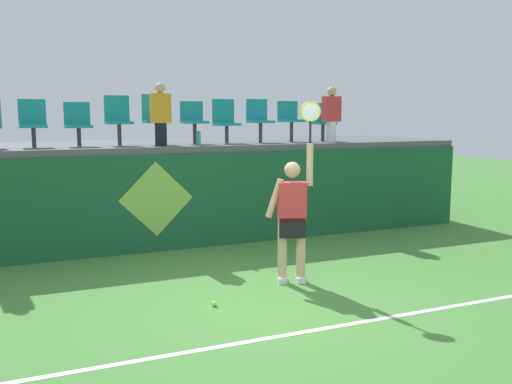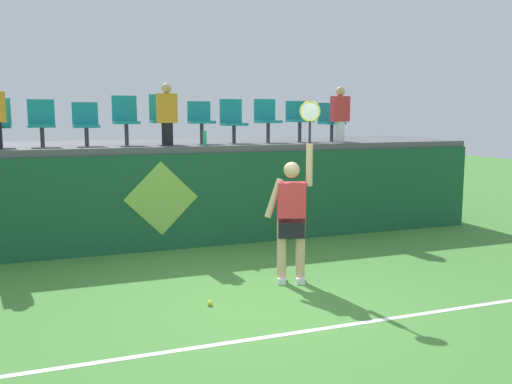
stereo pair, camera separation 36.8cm
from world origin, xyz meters
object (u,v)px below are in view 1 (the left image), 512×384
at_px(water_bottle, 199,138).
at_px(stadium_chair_2, 78,122).
at_px(stadium_chair_6, 225,120).
at_px(stadium_chair_5, 193,119).
at_px(tennis_player, 292,215).
at_px(stadium_chair_8, 290,118).
at_px(stadium_chair_3, 118,118).
at_px(stadium_chair_7, 259,118).
at_px(spectator_0, 161,114).
at_px(stadium_chair_4, 155,117).
at_px(stadium_chair_1, 33,121).
at_px(stadium_chair_9, 321,120).
at_px(spectator_1, 331,113).
at_px(tennis_ball, 214,304).

distance_m(water_bottle, stadium_chair_2, 2.09).
bearing_deg(stadium_chair_6, stadium_chair_5, -179.01).
relative_size(tennis_player, stadium_chair_8, 3.08).
xyz_separation_m(stadium_chair_3, stadium_chair_8, (3.40, -0.01, -0.02)).
distance_m(stadium_chair_6, stadium_chair_7, 0.70).
bearing_deg(stadium_chair_7, stadium_chair_3, 179.91).
height_order(tennis_player, stadium_chair_5, stadium_chair_5).
xyz_separation_m(stadium_chair_6, spectator_0, (-1.35, -0.40, 0.11)).
distance_m(stadium_chair_3, stadium_chair_4, 0.67).
relative_size(stadium_chair_1, stadium_chair_9, 1.03).
height_order(water_bottle, stadium_chair_3, stadium_chair_3).
relative_size(stadium_chair_3, spectator_1, 0.81).
distance_m(stadium_chair_4, spectator_0, 0.41).
relative_size(stadium_chair_4, spectator_0, 0.84).
height_order(stadium_chair_1, stadium_chair_9, stadium_chair_1).
bearing_deg(stadium_chair_7, stadium_chair_5, -179.75).
xyz_separation_m(stadium_chair_1, stadium_chair_5, (2.79, -0.01, 0.02)).
relative_size(tennis_player, stadium_chair_9, 3.22).
distance_m(water_bottle, stadium_chair_5, 0.74).
distance_m(stadium_chair_2, stadium_chair_6, 2.70).
distance_m(stadium_chair_2, spectator_1, 4.82).
xyz_separation_m(tennis_ball, spectator_1, (3.69, 3.48, 2.31)).
xyz_separation_m(tennis_player, stadium_chair_3, (-1.76, 3.35, 1.31)).
distance_m(tennis_player, stadium_chair_1, 4.78).
xyz_separation_m(stadium_chair_6, stadium_chair_8, (1.38, -0.01, 0.02)).
height_order(tennis_ball, stadium_chair_8, stadium_chair_8).
height_order(stadium_chair_2, stadium_chair_8, stadium_chair_8).
bearing_deg(stadium_chair_6, stadium_chair_2, -179.86).
bearing_deg(stadium_chair_8, stadium_chair_6, 179.55).
distance_m(stadium_chair_1, stadium_chair_3, 1.41).
distance_m(stadium_chair_2, spectator_0, 1.42).
bearing_deg(stadium_chair_8, stadium_chair_5, -179.99).
bearing_deg(tennis_ball, spectator_0, 86.08).
height_order(stadium_chair_3, stadium_chair_4, stadium_chair_4).
distance_m(spectator_0, spectator_1, 3.45).
bearing_deg(stadium_chair_8, stadium_chair_7, 179.52).
relative_size(water_bottle, stadium_chair_9, 0.33).
distance_m(stadium_chair_6, spectator_1, 2.14).
xyz_separation_m(stadium_chair_8, spectator_0, (-2.73, -0.39, 0.09)).
bearing_deg(water_bottle, stadium_chair_7, 24.70).
bearing_deg(stadium_chair_6, stadium_chair_4, 179.99).
bearing_deg(stadium_chair_7, stadium_chair_1, 179.97).
xyz_separation_m(stadium_chair_3, stadium_chair_5, (1.38, -0.01, -0.03)).
distance_m(stadium_chair_7, spectator_1, 1.46).
relative_size(stadium_chair_2, stadium_chair_3, 0.86).
relative_size(tennis_player, stadium_chair_2, 3.29).
relative_size(water_bottle, stadium_chair_6, 0.31).
height_order(stadium_chair_2, stadium_chair_7, stadium_chair_7).
bearing_deg(stadium_chair_3, stadium_chair_7, -0.09).
bearing_deg(stadium_chair_4, stadium_chair_8, -0.23).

